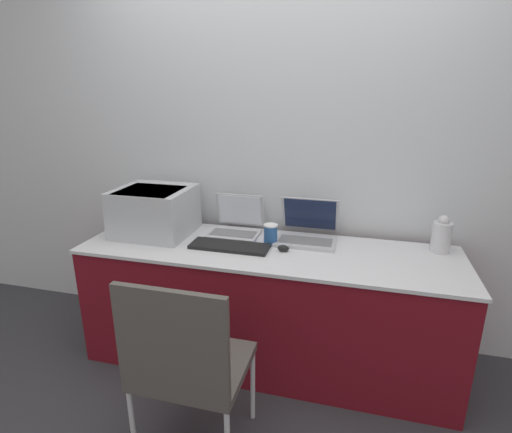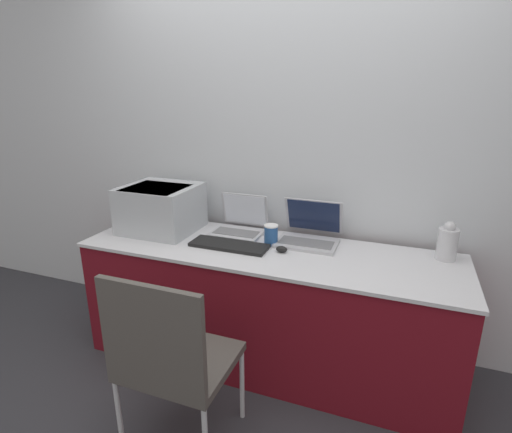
# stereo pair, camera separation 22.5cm
# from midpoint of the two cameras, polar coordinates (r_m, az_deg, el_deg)

# --- Properties ---
(ground_plane) EXTENTS (14.00, 14.00, 0.00)m
(ground_plane) POSITION_cam_midpoint_polar(r_m,az_deg,el_deg) (2.48, -3.21, -23.75)
(ground_plane) COLOR #333338
(wall_back) EXTENTS (8.00, 0.05, 2.60)m
(wall_back) POSITION_cam_midpoint_polar(r_m,az_deg,el_deg) (2.57, 1.33, 10.19)
(wall_back) COLOR silver
(wall_back) RESTS_ON ground_plane
(table) EXTENTS (2.20, 0.65, 0.75)m
(table) POSITION_cam_midpoint_polar(r_m,az_deg,el_deg) (2.50, -1.09, -12.62)
(table) COLOR maroon
(table) RESTS_ON ground_plane
(printer) EXTENTS (0.45, 0.42, 0.30)m
(printer) POSITION_cam_midpoint_polar(r_m,az_deg,el_deg) (2.63, -16.71, 0.93)
(printer) COLOR #B2B7BC
(printer) RESTS_ON table
(laptop_left) EXTENTS (0.32, 0.29, 0.24)m
(laptop_left) POSITION_cam_midpoint_polar(r_m,az_deg,el_deg) (2.57, -5.35, -1.24)
(laptop_left) COLOR #B7B7BC
(laptop_left) RESTS_ON table
(laptop_right) EXTENTS (0.36, 0.33, 0.24)m
(laptop_right) POSITION_cam_midpoint_polar(r_m,az_deg,el_deg) (2.46, 4.74, -2.15)
(laptop_right) COLOR #B7B7BC
(laptop_right) RESTS_ON table
(external_keyboard) EXTENTS (0.46, 0.16, 0.02)m
(external_keyboard) POSITION_cam_midpoint_polar(r_m,az_deg,el_deg) (2.35, -6.55, -4.30)
(external_keyboard) COLOR black
(external_keyboard) RESTS_ON table
(coffee_cup) EXTENTS (0.08, 0.08, 0.12)m
(coffee_cup) POSITION_cam_midpoint_polar(r_m,az_deg,el_deg) (2.38, -0.56, -2.57)
(coffee_cup) COLOR #285699
(coffee_cup) RESTS_ON table
(mouse) EXTENTS (0.07, 0.04, 0.04)m
(mouse) POSITION_cam_midpoint_polar(r_m,az_deg,el_deg) (2.28, 1.10, -4.61)
(mouse) COLOR black
(mouse) RESTS_ON table
(metal_pitcher) EXTENTS (0.11, 0.11, 0.22)m
(metal_pitcher) POSITION_cam_midpoint_polar(r_m,az_deg,el_deg) (2.44, 22.65, -2.60)
(metal_pitcher) COLOR silver
(metal_pitcher) RESTS_ON table
(chair) EXTENTS (0.48, 0.43, 0.92)m
(chair) POSITION_cam_midpoint_polar(r_m,az_deg,el_deg) (1.87, -13.61, -19.37)
(chair) COLOR #4C4742
(chair) RESTS_ON ground_plane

